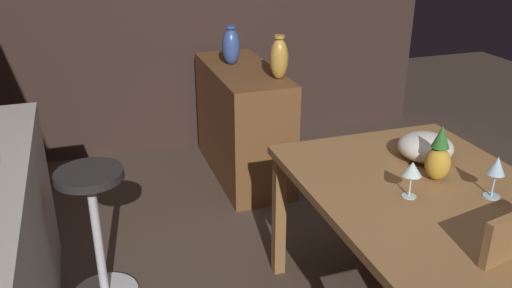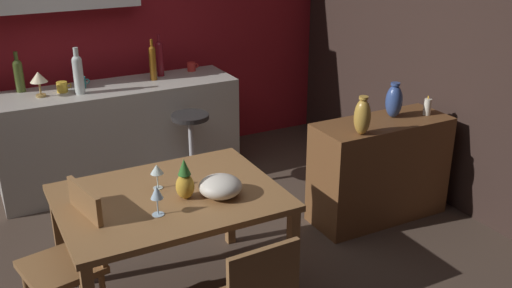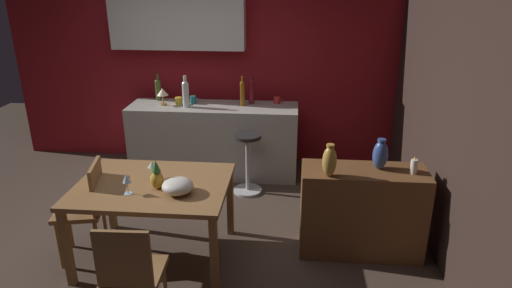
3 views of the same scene
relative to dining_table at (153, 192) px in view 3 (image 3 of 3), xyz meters
name	(u,v)px [view 3 (image 3 of 3)]	position (x,y,z in m)	size (l,w,h in m)	color
ground_plane	(170,236)	(0.01, 0.34, -0.66)	(9.00, 9.00, 0.00)	#47382D
wall_kitchen_back	(200,57)	(-0.05, 2.42, 0.75)	(5.20, 0.33, 2.60)	maroon
wall_side_right	(445,108)	(2.56, 0.64, 0.64)	(0.10, 4.40, 2.60)	#33231E
dining_table	(153,192)	(0.00, 0.00, 0.00)	(1.31, 1.00, 0.74)	olive
kitchen_counter	(214,140)	(0.20, 1.89, -0.21)	(2.10, 0.60, 0.90)	#B2ADA3
sideboard_cabinet	(361,211)	(1.84, 0.27, -0.25)	(1.10, 0.44, 0.82)	brown
chair_near_window	(86,206)	(-0.61, -0.04, -0.15)	(0.47, 0.47, 0.91)	olive
chair_by_doorway	(131,273)	(0.10, -0.89, -0.18)	(0.42, 0.42, 0.89)	olive
bar_stool	(247,162)	(0.68, 1.37, -0.27)	(0.34, 0.34, 0.72)	#262323
wine_glass_left	(127,179)	(-0.14, -0.20, 0.21)	(0.07, 0.07, 0.18)	silver
wine_glass_right	(152,165)	(-0.03, 0.12, 0.20)	(0.08, 0.08, 0.16)	silver
pineapple_centerpiece	(157,177)	(0.07, -0.08, 0.19)	(0.11, 0.11, 0.25)	gold
fruit_bowl	(178,186)	(0.27, -0.16, 0.14)	(0.26, 0.26, 0.13)	beige
wine_bottle_amber	(242,92)	(0.56, 1.93, 0.41)	(0.06, 0.06, 0.37)	#8C5114
wine_bottle_ruby	(251,90)	(0.66, 2.03, 0.42)	(0.07, 0.07, 0.39)	maroon
wine_bottle_clear	(186,92)	(-0.12, 1.81, 0.42)	(0.08, 0.08, 0.39)	silver
wine_bottle_olive	(158,88)	(-0.55, 2.11, 0.39)	(0.08, 0.08, 0.34)	#475623
cup_teal	(193,100)	(-0.07, 1.98, 0.29)	(0.11, 0.07, 0.10)	teal
cup_mustard	(179,101)	(-0.24, 1.93, 0.28)	(0.12, 0.09, 0.09)	gold
cup_red	(277,100)	(0.98, 2.07, 0.28)	(0.11, 0.08, 0.08)	red
counter_lamp	(163,93)	(-0.43, 1.87, 0.40)	(0.14, 0.14, 0.21)	#A58447
pillar_candle_tall	(414,167)	(2.24, 0.23, 0.23)	(0.06, 0.06, 0.16)	white
vase_ceramic_blue	(380,155)	(1.96, 0.31, 0.29)	(0.13, 0.13, 0.28)	#334C8C
vase_brass	(329,161)	(1.51, 0.12, 0.30)	(0.12, 0.12, 0.29)	#B78C38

